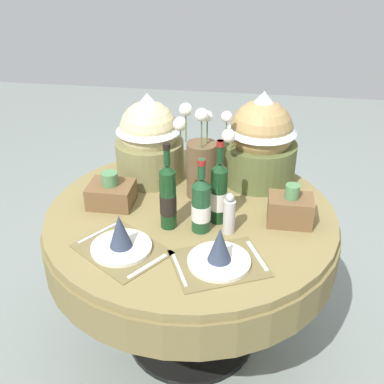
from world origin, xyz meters
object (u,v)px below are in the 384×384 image
wine_bottle_right (201,204)px  gift_tub_back_left (149,135)px  place_setting_right (219,254)px  pepper_mill (229,215)px  woven_basket_side_left (111,193)px  woven_basket_side_right (290,209)px  dining_table (191,236)px  place_setting_left (121,240)px  wine_bottle_left (168,196)px  flower_vase (202,161)px  wine_bottle_rear (219,192)px  gift_tub_back_right (261,136)px

wine_bottle_right → gift_tub_back_left: 0.54m
place_setting_right → pepper_mill: pepper_mill is taller
woven_basket_side_left → woven_basket_side_right: woven_basket_side_right is taller
woven_basket_side_left → dining_table: bearing=-1.2°
place_setting_left → wine_bottle_left: wine_bottle_left is taller
flower_vase → wine_bottle_left: flower_vase is taller
wine_bottle_left → place_setting_right: bearing=-43.2°
flower_vase → wine_bottle_rear: (0.10, -0.21, -0.03)m
wine_bottle_right → gift_tub_back_left: (-0.31, 0.43, 0.10)m
place_setting_left → pepper_mill: pepper_mill is taller
gift_tub_back_right → woven_basket_side_left: (-0.65, -0.34, -0.18)m
place_setting_left → pepper_mill: size_ratio=2.32×
place_setting_right → wine_bottle_left: wine_bottle_left is taller
wine_bottle_right → wine_bottle_rear: wine_bottle_rear is taller
place_setting_right → wine_bottle_rear: 0.31m
wine_bottle_left → wine_bottle_right: bearing=-2.3°
place_setting_left → place_setting_right: 0.39m
place_setting_left → flower_vase: 0.55m
wine_bottle_rear → gift_tub_back_right: 0.44m
dining_table → gift_tub_back_right: (0.29, 0.34, 0.37)m
wine_bottle_rear → gift_tub_back_right: (0.16, 0.40, 0.09)m
gift_tub_back_left → woven_basket_side_left: gift_tub_back_left is taller
place_setting_left → wine_bottle_right: bearing=32.7°
wine_bottle_rear → pepper_mill: size_ratio=2.03×
place_setting_left → place_setting_right: same height
place_setting_left → woven_basket_side_left: 0.36m
wine_bottle_rear → place_setting_left: bearing=-143.2°
flower_vase → gift_tub_back_right: (0.26, 0.19, 0.06)m
pepper_mill → woven_basket_side_right: bearing=24.0°
wine_bottle_right → gift_tub_back_left: gift_tub_back_left is taller
wine_bottle_right → wine_bottle_rear: (0.06, 0.08, 0.02)m
wine_bottle_left → wine_bottle_right: wine_bottle_left is taller
flower_vase → wine_bottle_right: bearing=-83.0°
gift_tub_back_left → dining_table: bearing=-49.8°
pepper_mill → dining_table: bearing=142.4°
gift_tub_back_left → woven_basket_side_left: bearing=-112.1°
gift_tub_back_right → wine_bottle_left: bearing=-127.3°
gift_tub_back_right → woven_basket_side_left: gift_tub_back_right is taller
pepper_mill → woven_basket_side_right: size_ratio=0.99×
place_setting_left → place_setting_right: size_ratio=1.03×
woven_basket_side_left → place_setting_right: bearing=-34.4°
place_setting_left → gift_tub_back_left: 0.64m
flower_vase → dining_table: bearing=-99.8°
place_setting_left → woven_basket_side_right: size_ratio=2.29×
wine_bottle_right → woven_basket_side_left: 0.45m
place_setting_left → woven_basket_side_right: woven_basket_side_right is taller
gift_tub_back_left → place_setting_right: bearing=-57.6°
gift_tub_back_right → woven_basket_side_right: bearing=-68.9°
place_setting_right → wine_bottle_rear: wine_bottle_rear is taller
place_setting_right → gift_tub_back_left: gift_tub_back_left is taller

